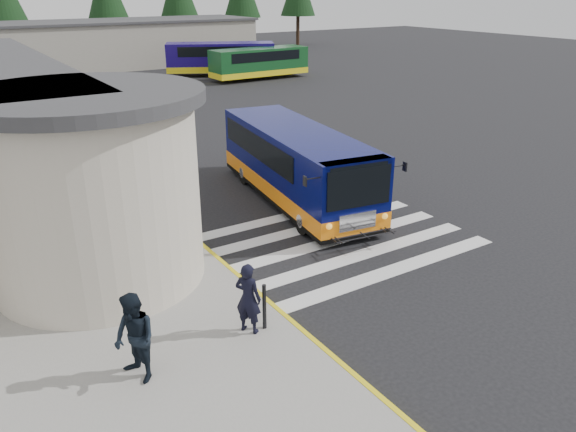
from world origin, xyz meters
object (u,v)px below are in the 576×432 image
pedestrian_a (248,298)px  far_bus_b (259,62)px  transit_bus (296,167)px  bollard (264,307)px  pedestrian_b (135,338)px  far_bus_a (221,57)px

pedestrian_a → far_bus_b: bearing=-64.3°
transit_bus → bollard: 8.44m
pedestrian_b → far_bus_b: (21.15, 31.99, 0.32)m
transit_bus → pedestrian_a: transit_bus is taller
far_bus_a → transit_bus: bearing=-175.4°
pedestrian_a → far_bus_b: (18.59, 31.72, 0.41)m
far_bus_a → bollard: bearing=-179.0°
bollard → transit_bus: bearing=51.7°
transit_bus → far_bus_a: size_ratio=1.02×
transit_bus → far_bus_b: transit_bus is taller
pedestrian_b → bollard: pedestrian_b is taller
pedestrian_b → far_bus_a: far_bus_a is taller
pedestrian_a → far_bus_a: size_ratio=0.18×
far_bus_b → bollard: bearing=148.5°
bollard → far_bus_b: 36.68m
pedestrian_b → far_bus_a: (19.41, 35.56, 0.45)m
transit_bus → pedestrian_b: bearing=-131.6°
pedestrian_a → bollard: pedestrian_a is taller
pedestrian_a → pedestrian_b: (-2.56, -0.26, 0.09)m
far_bus_a → far_bus_b: bearing=-127.9°
pedestrian_a → bollard: (0.35, -0.09, -0.28)m
far_bus_a → far_bus_b: (1.75, -3.57, -0.13)m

